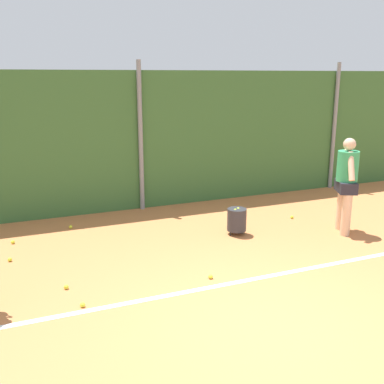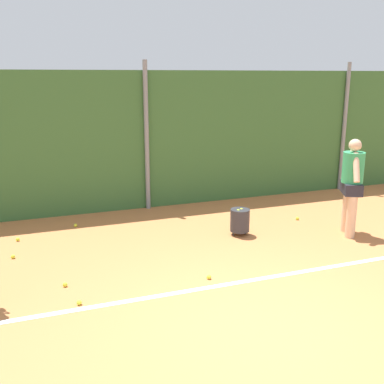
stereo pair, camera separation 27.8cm
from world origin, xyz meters
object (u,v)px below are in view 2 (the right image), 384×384
at_px(ball_hopper, 240,220).
at_px(tennis_ball_2, 79,303).
at_px(tennis_ball_4, 18,239).
at_px(tennis_ball_10, 76,225).
at_px(tennis_ball_6, 209,277).
at_px(player_midcourt, 352,182).
at_px(tennis_ball_3, 237,217).
at_px(tennis_ball_8, 13,257).
at_px(tennis_ball_1, 297,218).
at_px(tennis_ball_0, 65,285).

height_order(ball_hopper, tennis_ball_2, ball_hopper).
relative_size(tennis_ball_4, tennis_ball_10, 1.00).
xyz_separation_m(ball_hopper, tennis_ball_6, (-1.26, -1.56, -0.26)).
xyz_separation_m(player_midcourt, tennis_ball_3, (-1.54, 1.60, -0.98)).
xyz_separation_m(ball_hopper, tennis_ball_8, (-3.98, 0.25, -0.26)).
bearing_deg(tennis_ball_1, tennis_ball_6, -144.71).
bearing_deg(tennis_ball_0, tennis_ball_6, -13.17).
xyz_separation_m(tennis_ball_0, tennis_ball_4, (-0.65, 2.17, 0.00)).
relative_size(tennis_ball_2, tennis_ball_8, 1.00).
relative_size(ball_hopper, tennis_ball_10, 7.78).
bearing_deg(tennis_ball_6, tennis_ball_3, 56.74).
bearing_deg(ball_hopper, tennis_ball_1, 14.90).
bearing_deg(tennis_ball_6, player_midcourt, 15.95).
distance_m(tennis_ball_1, tennis_ball_3, 1.26).
height_order(player_midcourt, ball_hopper, player_midcourt).
distance_m(ball_hopper, tennis_ball_8, 4.00).
height_order(tennis_ball_2, tennis_ball_4, same).
height_order(tennis_ball_1, tennis_ball_8, same).
relative_size(tennis_ball_2, tennis_ball_3, 1.00).
height_order(tennis_ball_6, tennis_ball_10, same).
xyz_separation_m(tennis_ball_6, tennis_ball_8, (-2.72, 1.81, 0.00)).
height_order(tennis_ball_8, tennis_ball_10, same).
bearing_deg(player_midcourt, tennis_ball_4, -80.53).
distance_m(ball_hopper, tennis_ball_4, 4.07).
bearing_deg(tennis_ball_4, tennis_ball_0, -73.37).
xyz_separation_m(tennis_ball_4, tennis_ball_6, (2.66, -2.64, 0.00)).
bearing_deg(tennis_ball_0, tennis_ball_4, 106.63).
height_order(tennis_ball_4, tennis_ball_6, same).
bearing_deg(tennis_ball_4, tennis_ball_8, -94.51).
height_order(tennis_ball_2, tennis_ball_8, same).
distance_m(tennis_ball_0, tennis_ball_1, 5.02).
bearing_deg(tennis_ball_2, ball_hopper, 28.37).
height_order(tennis_ball_3, tennis_ball_4, same).
bearing_deg(tennis_ball_1, tennis_ball_8, -178.39).
bearing_deg(tennis_ball_0, tennis_ball_1, 17.36).
bearing_deg(tennis_ball_8, tennis_ball_1, 1.61).
bearing_deg(ball_hopper, tennis_ball_4, 164.61).
xyz_separation_m(tennis_ball_3, tennis_ball_10, (-3.24, 0.58, 0.00)).
height_order(tennis_ball_3, tennis_ball_6, same).
xyz_separation_m(tennis_ball_6, tennis_ball_10, (-1.59, 3.09, 0.00)).
distance_m(tennis_ball_2, tennis_ball_8, 2.12).
xyz_separation_m(tennis_ball_0, tennis_ball_8, (-0.71, 1.34, 0.00)).
bearing_deg(tennis_ball_6, tennis_ball_0, 166.83).
bearing_deg(tennis_ball_1, tennis_ball_0, -162.64).
bearing_deg(player_midcourt, tennis_ball_1, -132.68).
xyz_separation_m(tennis_ball_3, tennis_ball_4, (-4.31, 0.12, 0.00)).
bearing_deg(tennis_ball_6, tennis_ball_4, 135.19).
bearing_deg(tennis_ball_3, tennis_ball_4, 178.37).
xyz_separation_m(player_midcourt, tennis_ball_4, (-5.85, 1.73, -0.98)).
bearing_deg(ball_hopper, tennis_ball_10, 151.73).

